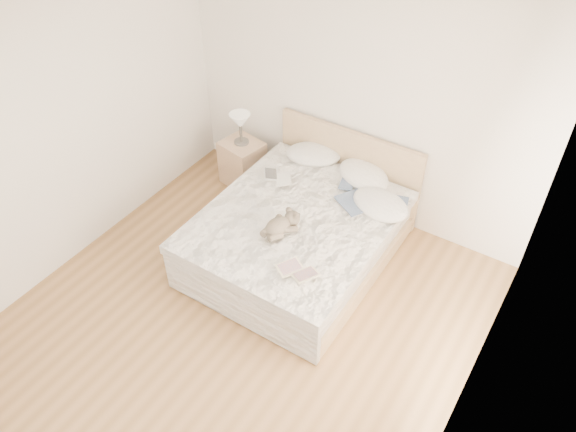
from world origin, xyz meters
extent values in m
cube|color=brown|center=(0.00, 0.00, 0.00)|extent=(4.00, 4.50, 0.00)
cube|color=white|center=(0.00, 0.00, 2.70)|extent=(4.00, 4.50, 0.00)
cube|color=white|center=(0.00, 2.25, 1.35)|extent=(4.00, 0.02, 2.70)
cube|color=white|center=(-2.00, 0.00, 1.35)|extent=(0.02, 4.50, 2.70)
cube|color=white|center=(2.00, 0.00, 1.35)|extent=(0.02, 4.50, 2.70)
cube|color=white|center=(1.99, 0.30, 1.45)|extent=(0.02, 1.30, 1.10)
cube|color=tan|center=(0.00, 1.15, 0.10)|extent=(1.68, 2.08, 0.20)
cube|color=white|center=(0.00, 1.15, 0.35)|extent=(1.60, 2.00, 0.30)
cube|color=white|center=(0.00, 1.10, 0.54)|extent=(1.72, 2.05, 0.10)
cube|color=tan|center=(0.00, 2.19, 0.50)|extent=(1.70, 0.06, 1.00)
cube|color=tan|center=(-1.25, 1.89, 0.28)|extent=(0.52, 0.48, 0.56)
cylinder|color=#514C46|center=(-1.26, 1.91, 0.57)|extent=(0.17, 0.17, 0.02)
cylinder|color=#3A3631|center=(-1.26, 1.91, 0.70)|extent=(0.03, 0.03, 0.24)
cone|color=beige|center=(-1.26, 1.91, 0.85)|extent=(0.28, 0.28, 0.17)
ellipsoid|color=white|center=(-0.38, 2.07, 0.64)|extent=(0.74, 0.65, 0.18)
ellipsoid|color=white|center=(0.27, 2.02, 0.64)|extent=(0.75, 0.65, 0.19)
ellipsoid|color=white|center=(0.63, 1.68, 0.64)|extent=(0.69, 0.56, 0.18)
cube|color=white|center=(-0.49, 1.50, 0.63)|extent=(0.40, 0.37, 0.02)
cube|color=beige|center=(0.41, 0.47, 0.63)|extent=(0.40, 0.35, 0.02)
camera|label=1|loc=(2.16, -2.40, 4.23)|focal=35.00mm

